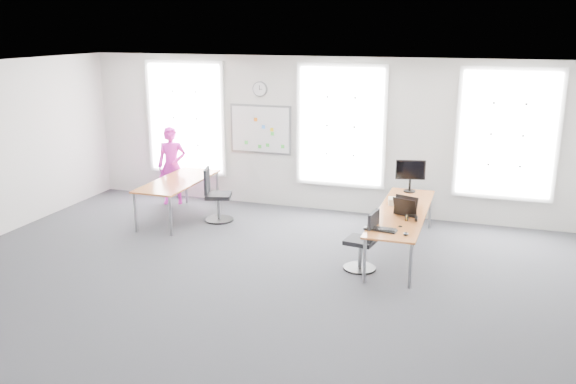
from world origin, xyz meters
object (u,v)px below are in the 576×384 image
(chair_left, at_px, (215,198))
(person, at_px, (172,166))
(desk_left, at_px, (178,183))
(chair_right, at_px, (364,244))
(desk_right, at_px, (402,214))
(headphones, at_px, (411,218))
(keyboard, at_px, (380,230))
(monitor, at_px, (410,173))

(chair_left, bearing_deg, person, 42.21)
(desk_left, relative_size, chair_right, 2.21)
(desk_right, distance_m, desk_left, 4.30)
(desk_left, relative_size, headphones, 11.31)
(keyboard, bearing_deg, monitor, 95.23)
(desk_right, distance_m, chair_right, 1.03)
(keyboard, bearing_deg, desk_right, 89.26)
(monitor, bearing_deg, desk_right, -99.80)
(person, bearing_deg, desk_right, -39.21)
(headphones, bearing_deg, desk_right, 109.48)
(chair_right, height_order, person, person)
(desk_right, distance_m, chair_left, 3.60)
(desk_right, height_order, chair_left, chair_left)
(chair_left, relative_size, headphones, 5.56)
(chair_right, bearing_deg, headphones, 133.82)
(desk_left, relative_size, chair_left, 2.03)
(monitor, bearing_deg, chair_right, -112.06)
(chair_right, height_order, headphones, chair_right)
(desk_left, bearing_deg, desk_right, -6.74)
(person, relative_size, headphones, 8.74)
(headphones, bearing_deg, chair_left, 160.74)
(person, height_order, keyboard, person)
(headphones, relative_size, monitor, 0.31)
(desk_right, relative_size, chair_left, 2.83)
(desk_left, relative_size, monitor, 3.56)
(keyboard, xyz_separation_m, headphones, (0.37, 0.57, 0.04))
(headphones, xyz_separation_m, monitor, (-0.24, 1.69, 0.30))
(desk_left, bearing_deg, keyboard, -20.65)
(keyboard, bearing_deg, person, 161.13)
(desk_left, distance_m, monitor, 4.30)
(headphones, height_order, monitor, monitor)
(keyboard, relative_size, monitor, 0.81)
(chair_left, bearing_deg, chair_right, -132.63)
(person, bearing_deg, monitor, -25.31)
(person, bearing_deg, desk_left, -78.69)
(desk_right, relative_size, chair_right, 3.08)
(chair_right, distance_m, monitor, 2.25)
(desk_left, distance_m, person, 1.06)
(desk_right, height_order, desk_left, desk_left)
(chair_left, bearing_deg, desk_right, -116.45)
(desk_left, xyz_separation_m, headphones, (4.46, -0.97, 0.06))
(desk_right, bearing_deg, monitor, 92.10)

